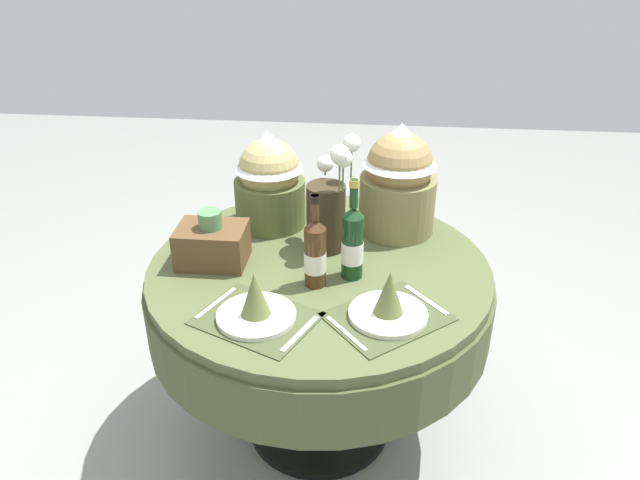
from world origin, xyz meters
TOP-DOWN VIEW (x-y plane):
  - ground at (0.00, 0.00)m, footprint 8.00×8.00m
  - dining_table at (0.00, 0.00)m, footprint 1.21×1.21m
  - place_setting_left at (-0.16, -0.34)m, footprint 0.42×0.38m
  - place_setting_right at (0.24, -0.29)m, footprint 0.43×0.42m
  - flower_vase at (0.02, 0.12)m, footprint 0.18×0.21m
  - wine_bottle_left at (-0.00, -0.13)m, footprint 0.07×0.07m
  - wine_bottle_centre at (0.12, -0.07)m, footprint 0.07×0.07m
  - gift_tub_back_left at (-0.22, 0.30)m, footprint 0.27×0.27m
  - gift_tub_back_right at (0.27, 0.29)m, footprint 0.29×0.29m
  - woven_basket_side_left at (-0.37, -0.02)m, footprint 0.24×0.18m

SIDE VIEW (x-z plane):
  - ground at x=0.00m, z-range 0.00..0.00m
  - dining_table at x=0.00m, z-range 0.23..1.00m
  - place_setting_left at x=-0.16m, z-range 0.73..0.89m
  - place_setting_right at x=0.24m, z-range 0.73..0.89m
  - woven_basket_side_left at x=-0.37m, z-range 0.74..0.93m
  - wine_bottle_left at x=0.00m, z-range 0.72..1.04m
  - wine_bottle_centre at x=0.12m, z-range 0.72..1.07m
  - flower_vase at x=0.02m, z-range 0.72..1.13m
  - gift_tub_back_left at x=-0.22m, z-range 0.77..1.15m
  - gift_tub_back_right at x=0.27m, z-range 0.77..1.20m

